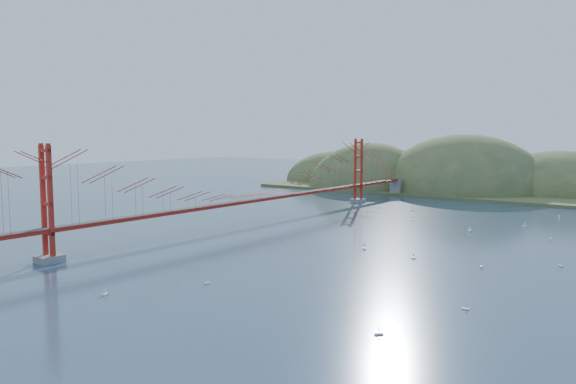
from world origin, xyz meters
The scene contains 18 objects.
ground centered at (0.00, 0.00, 0.00)m, with size 320.00×320.00×0.00m, color #314762.
bridge centered at (0.00, 0.18, 7.01)m, with size 2.20×94.40×12.00m.
far_headlands centered at (2.21, 68.52, 0.00)m, with size 84.00×58.00×25.00m.
sailboat_1 centered at (21.52, -5.64, 0.16)m, with size 0.69×0.69×0.72m.
sailboat_8 centered at (31.54, 20.68, 0.15)m, with size 0.67×0.67×0.70m.
sailboat_2 centered at (37.89, -19.89, 0.14)m, with size 0.51×0.43×0.59m.
sailboat_15 centered at (33.53, 31.93, 0.15)m, with size 0.52×0.58×0.66m.
sailboat_6 centered at (14.05, -33.40, 0.16)m, with size 0.65×0.65×0.72m.
sailboat_5 centered at (34.53, -6.30, 0.14)m, with size 0.52×0.56×0.64m.
sailboat_16 centered at (17.04, 16.57, 0.14)m, with size 0.54×0.54×0.57m.
sailboat_14 centered at (27.88, -6.83, 0.15)m, with size 0.61×0.61×0.65m.
sailboat_3 centered at (6.00, 17.86, 0.16)m, with size 0.68×0.68×0.73m.
sailboat_4 centered at (26.85, 12.44, 0.16)m, with size 0.56×0.64×0.73m.
sailboat_10 centered at (18.04, -26.19, 0.14)m, with size 0.43×0.52×0.60m.
sailboat_12 centered at (12.45, 26.41, 0.16)m, with size 0.63×0.51×0.73m.
sailboat_11 centered at (40.46, -1.35, 0.14)m, with size 0.60×0.60×0.63m.
sailboat_9 centered at (36.52, 12.56, 0.14)m, with size 0.53×0.55×0.62m.
sailboat_13 centered at (35.36, -28.23, 0.15)m, with size 0.66×0.66×0.69m.
Camera 1 is at (51.49, -58.92, 12.66)m, focal length 35.00 mm.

